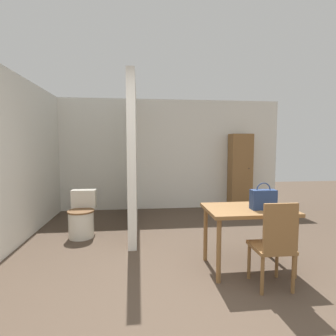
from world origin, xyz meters
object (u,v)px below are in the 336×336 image
wooden_chair (274,243)px  wooden_cabinet (240,172)px  dining_table (248,216)px  handbag (263,199)px  toilet (82,217)px

wooden_chair → wooden_cabinet: size_ratio=0.53×
dining_table → wooden_chair: bearing=-79.9°
wooden_chair → handbag: handbag is taller
wooden_chair → wooden_cabinet: wooden_cabinet is taller
toilet → handbag: size_ratio=2.34×
wooden_chair → handbag: bearing=81.9°
toilet → wooden_cabinet: wooden_cabinet is taller
dining_table → wooden_cabinet: size_ratio=0.57×
handbag → wooden_cabinet: wooden_cabinet is taller
dining_table → handbag: handbag is taller
wooden_chair → toilet: bearing=141.7°
dining_table → toilet: 2.60m
dining_table → wooden_cabinet: bearing=70.0°
dining_table → wooden_chair: 0.50m
wooden_chair → wooden_cabinet: (0.98, 3.36, 0.38)m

